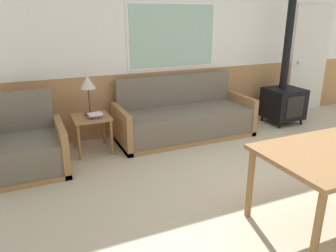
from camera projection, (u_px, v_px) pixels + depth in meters
ground_plane at (315, 196)px, 3.45m from camera, size 16.00×16.00×0.00m
wall_back at (197, 44)px, 5.27m from camera, size 7.20×0.09×2.70m
couch at (184, 120)px, 5.04m from camera, size 2.10×0.83×0.91m
armchair at (25, 151)px, 3.92m from camera, size 0.93×0.86×0.92m
side_table at (91, 123)px, 4.45m from camera, size 0.49×0.49×0.51m
table_lamp at (88, 85)px, 4.36m from camera, size 0.21×0.21×0.54m
book_stack at (95, 115)px, 4.35m from camera, size 0.20×0.18×0.06m
wood_stove at (284, 93)px, 5.61m from camera, size 0.59×0.56×2.52m
entry_door at (309, 59)px, 6.28m from camera, size 0.89×0.09×1.99m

